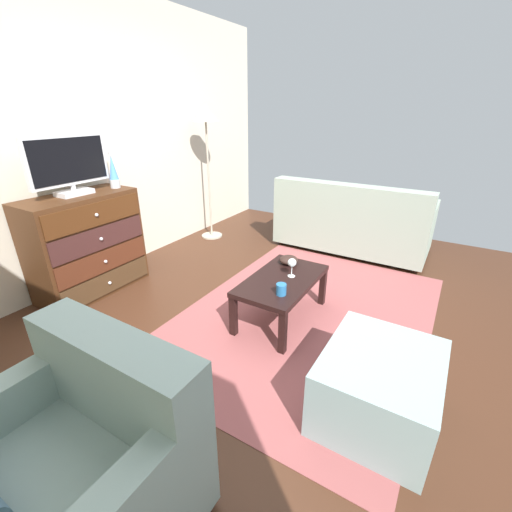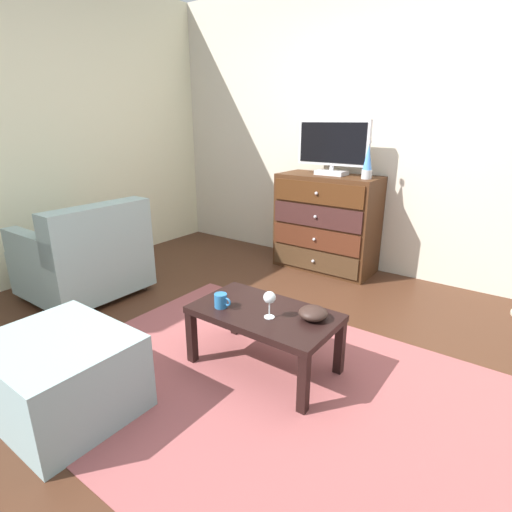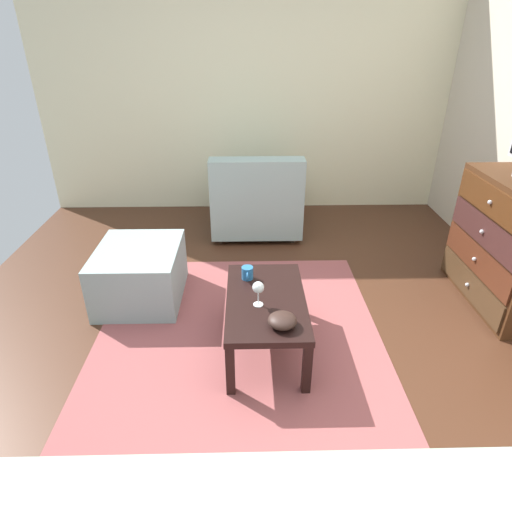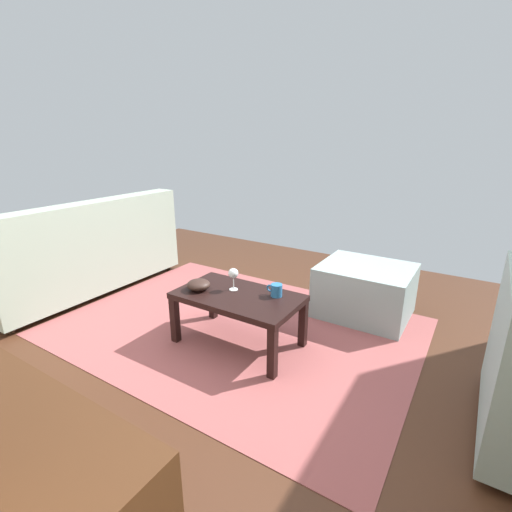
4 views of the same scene
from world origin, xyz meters
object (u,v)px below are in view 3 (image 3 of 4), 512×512
bowl_decorative (282,320)px  armchair (257,200)px  wine_glass (258,288)px  mug (247,273)px  ottoman (140,274)px  coffee_table (266,305)px  dresser (512,245)px

bowl_decorative → armchair: 2.09m
wine_glass → armchair: 1.89m
armchair → mug: bearing=-3.6°
armchair → ottoman: armchair is taller
wine_glass → bowl_decorative: (0.21, 0.13, -0.08)m
coffee_table → mug: mug is taller
dresser → mug: bearing=-82.0°
mug → bowl_decorative: bearing=20.4°
wine_glass → armchair: size_ratio=0.18×
coffee_table → wine_glass: size_ratio=5.37×
coffee_table → mug: bearing=-154.3°
wine_glass → armchair: (-1.88, 0.04, -0.15)m
armchair → ottoman: size_ratio=1.23×
bowl_decorative → ottoman: (-0.88, -0.99, -0.21)m
mug → ottoman: bearing=-114.8°
wine_glass → bowl_decorative: size_ratio=0.97×
mug → armchair: 1.58m
bowl_decorative → ottoman: bearing=-131.6°
coffee_table → dresser: bearing=105.7°
dresser → wine_glass: bearing=-72.7°
coffee_table → wine_glass: (0.07, -0.05, 0.17)m
dresser → mug: dresser is taller
wine_glass → mug: size_ratio=1.38×
wine_glass → armchair: bearing=178.9°
dresser → mug: (0.27, -1.89, -0.05)m
bowl_decorative → ottoman: bowl_decorative is taller
dresser → wine_glass: dresser is taller
armchair → ottoman: bearing=-36.8°
wine_glass → mug: (-0.30, -0.06, -0.07)m
mug → ottoman: size_ratio=0.16×
armchair → ottoman: 1.51m
coffee_table → bowl_decorative: (0.28, 0.08, 0.09)m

